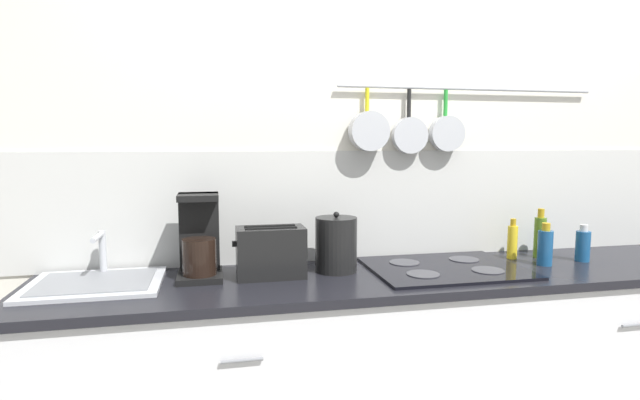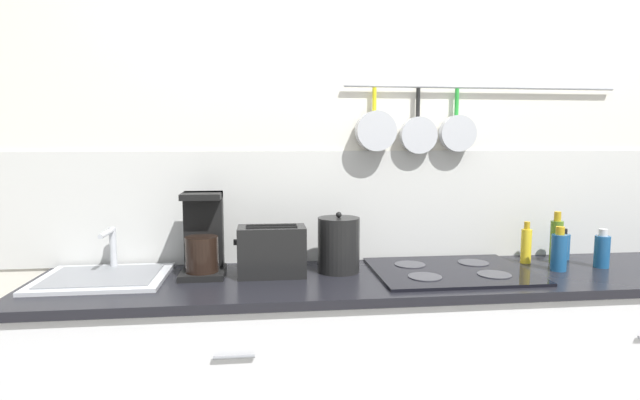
% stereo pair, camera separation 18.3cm
% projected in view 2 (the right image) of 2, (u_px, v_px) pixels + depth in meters
% --- Properties ---
extents(wall_back, '(7.20, 0.15, 2.60)m').
position_uv_depth(wall_back, '(409.00, 174.00, 2.29)').
color(wall_back, silver).
rests_on(wall_back, ground_plane).
extents(cabinet_base, '(3.10, 0.55, 0.85)m').
position_uv_depth(cabinet_base, '(428.00, 382.00, 2.07)').
color(cabinet_base, silver).
rests_on(cabinet_base, ground_plane).
extents(countertop, '(3.14, 0.57, 0.03)m').
position_uv_depth(countertop, '(431.00, 279.00, 2.02)').
color(countertop, black).
rests_on(countertop, cabinet_base).
extents(sink_basin, '(0.48, 0.39, 0.18)m').
position_uv_depth(sink_basin, '(104.00, 276.00, 1.94)').
color(sink_basin, '#B7BABF').
rests_on(sink_basin, countertop).
extents(coffee_maker, '(0.17, 0.21, 0.33)m').
position_uv_depth(coffee_maker, '(203.00, 240.00, 2.01)').
color(coffee_maker, black).
rests_on(coffee_maker, countertop).
extents(toaster, '(0.28, 0.15, 0.20)m').
position_uv_depth(toaster, '(272.00, 251.00, 1.99)').
color(toaster, black).
rests_on(toaster, countertop).
extents(kettle, '(0.17, 0.17, 0.25)m').
position_uv_depth(kettle, '(339.00, 245.00, 2.05)').
color(kettle, black).
rests_on(kettle, countertop).
extents(cooktop, '(0.63, 0.49, 0.01)m').
position_uv_depth(cooktop, '(450.00, 271.00, 2.05)').
color(cooktop, black).
rests_on(cooktop, countertop).
extents(bottle_cooking_wine, '(0.05, 0.05, 0.19)m').
position_uv_depth(bottle_cooking_wine, '(526.00, 245.00, 2.20)').
color(bottle_cooking_wine, yellow).
rests_on(bottle_cooking_wine, countertop).
extents(bottle_dish_soap, '(0.06, 0.06, 0.19)m').
position_uv_depth(bottle_dish_soap, '(560.00, 251.00, 2.07)').
color(bottle_dish_soap, navy).
rests_on(bottle_dish_soap, countertop).
extents(bottle_vinegar, '(0.05, 0.05, 0.23)m').
position_uv_depth(bottle_vinegar, '(556.00, 240.00, 2.21)').
color(bottle_vinegar, '#4C721E').
rests_on(bottle_vinegar, countertop).
extents(bottle_olive_oil, '(0.06, 0.06, 0.14)m').
position_uv_depth(bottle_olive_oil, '(562.00, 246.00, 2.28)').
color(bottle_olive_oil, navy).
rests_on(bottle_olive_oil, countertop).
extents(bottle_sesame_oil, '(0.06, 0.06, 0.17)m').
position_uv_depth(bottle_sesame_oil, '(602.00, 250.00, 2.13)').
color(bottle_sesame_oil, navy).
rests_on(bottle_sesame_oil, countertop).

